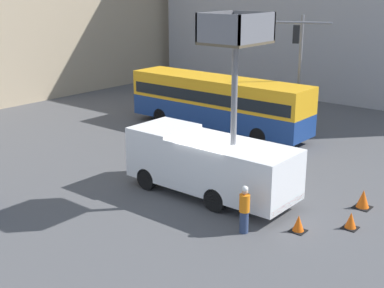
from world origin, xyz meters
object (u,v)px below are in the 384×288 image
object	(u,v)px
traffic_cone_near_truck	(298,224)
traffic_cone_far_side	(363,199)
road_worker_directing	(262,161)
traffic_cone_mid_road	(351,221)
city_bus	(218,100)
traffic_light_pole	(299,59)
utility_truck	(210,159)
road_worker_near_truck	(244,210)

from	to	relation	value
traffic_cone_near_truck	traffic_cone_far_side	bearing A→B (deg)	-15.36
road_worker_directing	traffic_cone_mid_road	xyz separation A→B (m)	(-2.22, -5.21, -0.59)
city_bus	traffic_light_pole	world-z (taller)	traffic_light_pole
traffic_cone_near_truck	traffic_cone_far_side	xyz separation A→B (m)	(3.51, -0.96, 0.07)
utility_truck	traffic_light_pole	distance (m)	10.20
traffic_cone_near_truck	traffic_cone_far_side	world-z (taller)	traffic_cone_far_side
road_worker_directing	traffic_cone_far_side	distance (m)	4.85
traffic_light_pole	traffic_cone_mid_road	distance (m)	12.24
traffic_cone_far_side	traffic_cone_near_truck	bearing A→B (deg)	164.64
traffic_cone_near_truck	traffic_cone_mid_road	size ratio (longest dim) A/B	1.01
road_worker_directing	traffic_cone_mid_road	bearing A→B (deg)	174.85
city_bus	traffic_cone_far_side	xyz separation A→B (m)	(-5.61, -11.37, -1.52)
utility_truck	road_worker_directing	bearing A→B (deg)	-12.55
traffic_light_pole	traffic_cone_far_side	world-z (taller)	traffic_light_pole
road_worker_near_truck	traffic_cone_far_side	distance (m)	5.43
city_bus	traffic_cone_mid_road	world-z (taller)	city_bus
traffic_cone_mid_road	utility_truck	bearing A→B (deg)	97.44
road_worker_near_truck	traffic_cone_mid_road	distance (m)	3.99
road_worker_near_truck	traffic_cone_near_truck	size ratio (longest dim) A/B	2.85
road_worker_directing	traffic_cone_far_side	xyz separation A→B (m)	(-0.15, -4.82, -0.52)
road_worker_near_truck	traffic_light_pole	bearing A→B (deg)	-27.70
road_worker_directing	traffic_cone_mid_road	size ratio (longest dim) A/B	2.84
traffic_light_pole	road_worker_directing	size ratio (longest dim) A/B	3.89
traffic_cone_mid_road	traffic_cone_far_side	xyz separation A→B (m)	(2.07, 0.39, 0.07)
traffic_light_pole	road_worker_near_truck	world-z (taller)	traffic_light_pole
traffic_cone_far_side	traffic_cone_mid_road	bearing A→B (deg)	-169.29
traffic_light_pole	road_worker_directing	world-z (taller)	traffic_light_pole
traffic_cone_near_truck	traffic_cone_mid_road	distance (m)	1.97
road_worker_directing	traffic_cone_near_truck	bearing A→B (deg)	154.47
utility_truck	traffic_cone_far_side	size ratio (longest dim) A/B	9.94
traffic_cone_mid_road	city_bus	bearing A→B (deg)	56.87
road_worker_near_truck	traffic_cone_mid_road	xyz separation A→B (m)	(2.76, -2.82, -0.60)
city_bus	traffic_cone_far_side	bearing A→B (deg)	156.51
city_bus	road_worker_near_truck	size ratio (longest dim) A/B	6.50
utility_truck	traffic_cone_near_truck	distance (m)	4.76
traffic_cone_near_truck	road_worker_near_truck	bearing A→B (deg)	132.04
utility_truck	traffic_cone_near_truck	xyz separation A→B (m)	(-0.67, -4.52, -1.31)
road_worker_directing	traffic_cone_far_side	bearing A→B (deg)	-163.84
road_worker_near_truck	traffic_cone_far_side	size ratio (longest dim) A/B	2.36
road_worker_near_truck	traffic_cone_mid_road	world-z (taller)	road_worker_near_truck
utility_truck	traffic_cone_mid_road	size ratio (longest dim) A/B	12.15
traffic_light_pole	traffic_cone_mid_road	bearing A→B (deg)	-140.89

